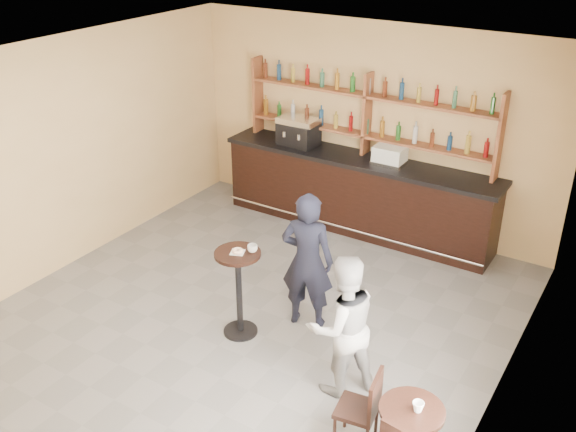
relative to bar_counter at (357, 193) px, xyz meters
The scene contains 20 objects.
floor 3.21m from the bar_counter, 90.13° to the right, with size 7.00×7.00×0.00m, color slate.
ceiling 4.08m from the bar_counter, 90.13° to the right, with size 7.00×7.00×0.00m, color white.
wall_back 1.06m from the bar_counter, 91.18° to the left, with size 7.00×7.00×0.00m, color #DDB77E.
wall_left 4.47m from the bar_counter, 133.67° to the right, with size 7.00×7.00×0.00m, color #DDB77E.
wall_right 4.46m from the bar_counter, 46.47° to the right, with size 7.00×7.00×0.00m, color #DDB77E.
window_pane 5.39m from the bar_counter, 55.53° to the right, with size 2.00×2.00×0.00m, color white.
window_frame 5.39m from the bar_counter, 55.58° to the right, with size 0.04×1.70×2.10m, color black, non-canonical shape.
shelf_unit 1.23m from the bar_counter, 91.88° to the left, with size 4.00×0.26×1.40m, color brown, non-canonical shape.
liquor_bottles 1.39m from the bar_counter, 91.88° to the left, with size 3.68×0.10×1.00m, color #8C5919, non-canonical shape.
bar_counter is the anchor object (origin of this frame).
espresso_machine 1.36m from the bar_counter, behind, with size 0.63×0.40×0.45m, color black, non-canonical shape.
pastry_case 0.89m from the bar_counter, ahead, with size 0.46×0.37×0.28m, color silver, non-canonical shape.
pedestal_table 3.23m from the bar_counter, 88.98° to the right, with size 0.54×0.54×1.12m, color black, non-canonical shape.
napkin 3.27m from the bar_counter, 88.98° to the right, with size 0.15×0.15×0.00m, color white.
donut 3.28m from the bar_counter, 88.80° to the right, with size 0.13×0.13×0.05m, color #CE804B.
cup_pedestal 3.18m from the bar_counter, 86.38° to the right, with size 0.12×0.12×0.09m, color white.
man_main 2.71m from the bar_counter, 76.40° to the right, with size 0.64×0.42×1.76m, color black.
cup_cafe 4.91m from the bar_counter, 57.38° to the right, with size 0.10×0.10×0.10m, color white.
chair_west 4.57m from the bar_counter, 63.40° to the right, with size 0.38×0.38×0.87m, color black, non-canonical shape.
patron_second 3.78m from the bar_counter, 65.93° to the right, with size 0.78×0.61×1.60m, color #A8A8AD.
Camera 1 is at (3.94, -5.18, 4.76)m, focal length 40.00 mm.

